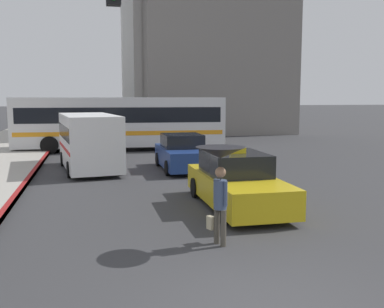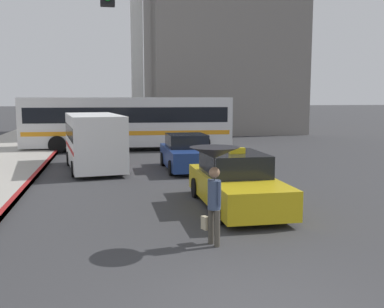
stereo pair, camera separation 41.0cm
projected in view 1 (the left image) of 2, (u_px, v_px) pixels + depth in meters
The scene contains 7 objects.
taxi at pixel (237, 182), 12.51m from camera, with size 1.91×4.67×1.67m.
sedan_red at pixel (183, 154), 18.90m from camera, with size 1.91×4.06×1.49m.
ambulance_van at pixel (89, 139), 18.68m from camera, with size 2.68×5.42×2.33m.
city_bus at pixel (121, 121), 25.83m from camera, with size 11.91×3.12×3.03m.
pedestrian_with_umbrella at pixel (220, 166), 9.13m from camera, with size 1.02×1.02×2.05m.
traffic_light at pixel (17, 42), 8.41m from camera, with size 3.25×0.38×5.92m.
monument_cross at pixel (127, 3), 34.88m from camera, with size 7.98×0.90×18.14m.
Camera 1 is at (-2.41, -5.66, 3.06)m, focal length 42.00 mm.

